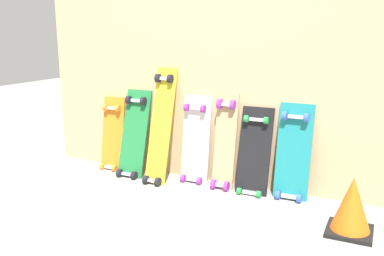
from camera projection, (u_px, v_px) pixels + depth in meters
The scene contains 10 objects.
ground_plane at pixel (196, 180), 3.26m from camera, with size 12.00×12.00×0.00m, color #9E9991.
plywood_wall_panel at pixel (200, 62), 3.11m from camera, with size 2.67×0.04×1.80m, color tan.
skateboard_orange at pixel (112, 137), 3.49m from camera, with size 0.20×0.17×0.67m.
skateboard_green at pixel (134, 138), 3.33m from camera, with size 0.22×0.27×0.74m.
skateboard_yellow at pixel (160, 130), 3.19m from camera, with size 0.17×0.32×0.92m.
skateboard_white at pixel (195, 144), 3.18m from camera, with size 0.22×0.15×0.72m.
skateboard_natural at pixel (224, 145), 3.06m from camera, with size 0.16×0.20×0.76m.
skateboard_black at pixel (254, 156), 2.97m from camera, with size 0.23×0.21×0.68m.
skateboard_teal at pixel (293, 157), 2.86m from camera, with size 0.23×0.18×0.72m.
traffic_cone at pixel (352, 206), 2.37m from camera, with size 0.25×0.25×0.34m.
Camera 1 is at (1.28, -2.80, 1.13)m, focal length 39.41 mm.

